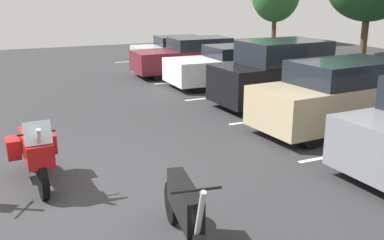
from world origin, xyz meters
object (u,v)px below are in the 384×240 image
at_px(car_silver, 177,50).
at_px(car_white, 228,66).
at_px(motorcycle_third, 185,213).
at_px(car_maroon, 192,56).
at_px(car_black, 281,74).
at_px(motorcycle_touring, 35,151).
at_px(car_tan, 339,96).

distance_m(car_silver, car_white, 5.53).
bearing_deg(motorcycle_third, car_maroon, 155.33).
relative_size(motorcycle_third, car_white, 0.48).
bearing_deg(car_black, motorcycle_touring, -67.29).
bearing_deg(motorcycle_third, car_white, 148.33).
distance_m(car_maroon, car_white, 2.64).
bearing_deg(motorcycle_third, motorcycle_touring, -152.56).
relative_size(motorcycle_touring, car_maroon, 0.44).
height_order(car_white, car_tan, car_tan).
xyz_separation_m(car_maroon, car_black, (5.98, 0.30, 0.20)).
distance_m(motorcycle_touring, car_maroon, 11.64).
bearing_deg(car_silver, motorcycle_third, -22.03).
bearing_deg(motorcycle_touring, car_black, 112.71).
distance_m(motorcycle_touring, motorcycle_third, 3.49).
bearing_deg(car_silver, car_tan, -1.83).
height_order(car_silver, car_black, car_black).
relative_size(car_maroon, car_black, 1.14).
distance_m(motorcycle_third, car_black, 8.62).
xyz_separation_m(motorcycle_third, car_maroon, (-12.23, 5.61, 0.21)).
height_order(car_maroon, car_white, car_maroon).
bearing_deg(car_tan, car_maroon, -179.12).
relative_size(car_white, car_tan, 0.99).
distance_m(car_silver, car_black, 8.88).
relative_size(car_silver, car_black, 1.01).
bearing_deg(car_maroon, car_white, 6.72).
bearing_deg(motorcycle_third, car_black, 136.56).
distance_m(motorcycle_third, car_silver, 16.32).
height_order(motorcycle_third, car_maroon, car_maroon).
height_order(motorcycle_touring, car_black, car_black).
xyz_separation_m(car_maroon, car_white, (2.62, 0.31, -0.05)).
bearing_deg(motorcycle_touring, car_white, 130.81).
height_order(motorcycle_touring, motorcycle_third, motorcycle_touring).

